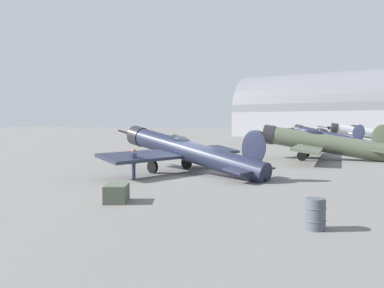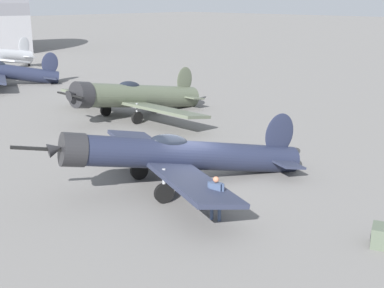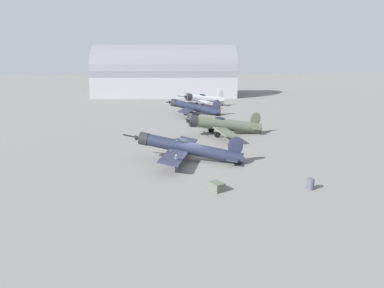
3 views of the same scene
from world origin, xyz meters
name	(u,v)px [view 1 (image 1 of 3)]	position (x,y,z in m)	size (l,w,h in m)	color
ground_plane	(192,174)	(0.00, 0.00, 0.00)	(400.00, 400.00, 0.00)	slate
airplane_foreground	(186,151)	(-0.49, 0.19, 1.36)	(11.96, 10.75, 3.06)	#1E2338
airplane_mid_apron	(319,143)	(6.74, 11.99, 1.39)	(10.70, 13.23, 3.16)	#4C5442
airplane_far_line	(325,136)	(6.52, 30.76, 1.33)	(10.01, 11.09, 3.21)	#1E2338
airplane_outer_stand	(358,132)	(10.86, 41.10, 1.66)	(10.58, 10.70, 3.54)	#B7BABF
ground_crew_mechanic	(134,161)	(-2.13, -3.29, 1.01)	(0.36, 0.62, 1.67)	#384766
equipment_crate	(117,193)	(0.25, -8.76, 0.34)	(1.23, 1.43, 0.69)	#4C5647
fuel_drum	(315,214)	(7.72, -9.96, 0.46)	(0.61, 0.61, 0.92)	#474C56
distant_hangar	(328,115)	(5.78, 66.32, 4.70)	(40.18, 23.38, 17.13)	#939399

